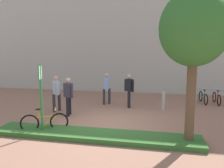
# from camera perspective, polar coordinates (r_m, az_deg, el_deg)

# --- Properties ---
(ground_plane) EXTENTS (60.00, 60.00, 0.00)m
(ground_plane) POSITION_cam_1_polar(r_m,az_deg,el_deg) (9.14, -0.81, -9.98)
(ground_plane) COLOR #936651
(building_facade) EXTENTS (28.00, 1.20, 10.00)m
(building_facade) POSITION_cam_1_polar(r_m,az_deg,el_deg) (16.58, 5.26, 15.52)
(building_facade) COLOR #B2ADA3
(building_facade) RESTS_ON ground
(planter_strip) EXTENTS (7.00, 1.10, 0.16)m
(planter_strip) POSITION_cam_1_polar(r_m,az_deg,el_deg) (7.74, -4.61, -12.76)
(planter_strip) COLOR #336028
(planter_strip) RESTS_ON ground
(tree_sidewalk) EXTENTS (2.02, 2.02, 4.62)m
(tree_sidewalk) POSITION_cam_1_polar(r_m,az_deg,el_deg) (7.08, 20.05, 12.74)
(tree_sidewalk) COLOR brown
(tree_sidewalk) RESTS_ON ground
(parking_sign_post) EXTENTS (0.11, 0.36, 2.43)m
(parking_sign_post) POSITION_cam_1_polar(r_m,az_deg,el_deg) (8.07, -17.59, -1.16)
(parking_sign_post) COLOR #2D7238
(parking_sign_post) RESTS_ON ground
(bike_at_sign) EXTENTS (1.56, 0.73, 0.86)m
(bike_at_sign) POSITION_cam_1_polar(r_m,az_deg,el_deg) (8.51, -16.68, -9.22)
(bike_at_sign) COLOR black
(bike_at_sign) RESTS_ON ground
(bike_rack_cluster) EXTENTS (2.11, 1.64, 0.83)m
(bike_rack_cluster) POSITION_cam_1_polar(r_m,az_deg,el_deg) (13.71, 24.92, -3.14)
(bike_rack_cluster) COLOR #99999E
(bike_rack_cluster) RESTS_ON ground
(bollard_steel) EXTENTS (0.16, 0.16, 0.90)m
(bollard_steel) POSITION_cam_1_polar(r_m,az_deg,el_deg) (11.50, 12.92, -4.10)
(bollard_steel) COLOR #ADADB2
(bollard_steel) RESTS_ON ground
(person_casual_tan) EXTENTS (0.38, 0.60, 1.72)m
(person_casual_tan) POSITION_cam_1_polar(r_m,az_deg,el_deg) (12.26, -1.36, -0.62)
(person_casual_tan) COLOR #2D2D38
(person_casual_tan) RESTS_ON ground
(person_suited_navy) EXTENTS (0.53, 0.41, 1.72)m
(person_suited_navy) POSITION_cam_1_polar(r_m,az_deg,el_deg) (11.57, 4.34, -1.16)
(person_suited_navy) COLOR black
(person_suited_navy) RESTS_ON ground
(person_suited_dark) EXTENTS (0.55, 0.45, 1.72)m
(person_suited_dark) POSITION_cam_1_polar(r_m,az_deg,el_deg) (10.22, -10.98, -2.50)
(person_suited_dark) COLOR black
(person_suited_dark) RESTS_ON ground
(person_shirt_white) EXTENTS (0.44, 0.50, 1.72)m
(person_shirt_white) POSITION_cam_1_polar(r_m,az_deg,el_deg) (11.09, -13.91, -1.78)
(person_shirt_white) COLOR #2D2D38
(person_shirt_white) RESTS_ON ground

